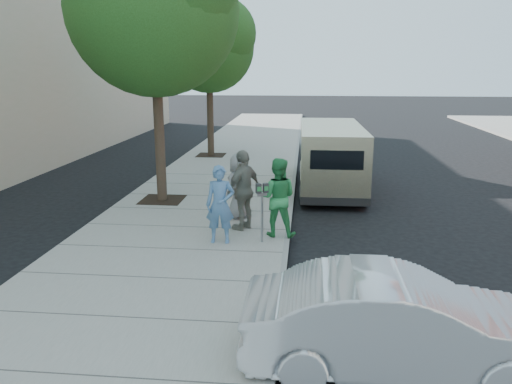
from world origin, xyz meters
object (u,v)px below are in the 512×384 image
at_px(sedan, 399,324).
at_px(parking_meter, 262,200).
at_px(tree_near, 155,3).
at_px(person_officer, 220,204).
at_px(van, 330,156).
at_px(tree_far, 210,42).
at_px(person_green_shirt, 277,197).
at_px(person_gray_shirt, 239,186).
at_px(person_striped_polo, 244,190).

bearing_deg(sedan, parking_meter, 26.38).
xyz_separation_m(tree_near, sedan, (5.31, -7.66, -4.88)).
bearing_deg(person_officer, sedan, -57.74).
bearing_deg(sedan, van, 2.58).
bearing_deg(tree_far, person_green_shirt, -71.63).
bearing_deg(van, person_gray_shirt, -123.40).
bearing_deg(sedan, person_officer, 35.67).
relative_size(tree_far, sedan, 1.60).
bearing_deg(person_officer, tree_far, 98.13).
height_order(van, sedan, van).
distance_m(sedan, person_green_shirt, 5.22).
height_order(tree_near, person_green_shirt, tree_near).
xyz_separation_m(parking_meter, sedan, (2.16, -4.36, -0.44)).
xyz_separation_m(person_officer, person_green_shirt, (1.21, 0.58, 0.04)).
bearing_deg(tree_far, person_gray_shirt, -75.21).
distance_m(tree_near, person_gray_shirt, 5.39).
distance_m(tree_near, sedan, 10.52).
distance_m(parking_meter, person_green_shirt, 0.59).
xyz_separation_m(person_officer, person_gray_shirt, (0.16, 1.87, -0.03)).
distance_m(tree_far, van, 8.10).
bearing_deg(person_gray_shirt, van, -172.03).
xyz_separation_m(tree_far, person_green_shirt, (3.45, -10.40, -3.84)).
bearing_deg(person_green_shirt, tree_near, -34.95).
height_order(tree_near, person_striped_polo, tree_near).
height_order(tree_far, sedan, tree_far).
height_order(person_green_shirt, person_striped_polo, person_striped_polo).
height_order(parking_meter, person_gray_shirt, person_gray_shirt).
bearing_deg(person_green_shirt, person_striped_polo, -21.81).
bearing_deg(person_striped_polo, parking_meter, 61.97).
distance_m(sedan, person_striped_polo, 5.91).
bearing_deg(person_striped_polo, person_officer, 10.21).
bearing_deg(person_gray_shirt, tree_near, -81.76).
height_order(parking_meter, sedan, parking_meter).
bearing_deg(van, person_green_shirt, -106.22).
bearing_deg(tree_near, person_gray_shirt, -32.25).
xyz_separation_m(parking_meter, person_striped_polo, (-0.51, 0.89, -0.01)).
xyz_separation_m(tree_far, sedan, (5.31, -15.26, -4.21)).
relative_size(tree_near, parking_meter, 5.69).
height_order(sedan, person_gray_shirt, person_gray_shirt).
distance_m(person_officer, person_gray_shirt, 1.88).
height_order(van, person_officer, van).
xyz_separation_m(tree_near, person_officer, (2.25, -3.39, -4.54)).
distance_m(van, person_striped_polo, 5.23).
bearing_deg(person_green_shirt, sedan, 115.05).
distance_m(van, person_gray_shirt, 4.57).
bearing_deg(van, person_officer, -115.47).
bearing_deg(person_green_shirt, tree_far, -67.53).
height_order(sedan, person_green_shirt, person_green_shirt).
relative_size(tree_near, sedan, 1.85).
height_order(tree_far, person_striped_polo, tree_far).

